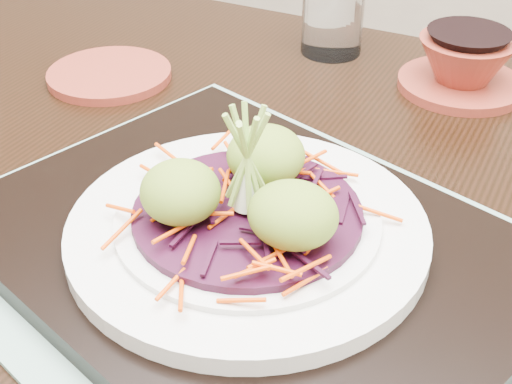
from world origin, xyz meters
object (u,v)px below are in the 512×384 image
(water_glass, at_px, (333,10))
(terracotta_bowl_set, at_px, (464,67))
(serving_tray, at_px, (248,247))
(white_plate, at_px, (248,228))
(terracotta_side_plate, at_px, (109,75))
(dining_table, at_px, (317,304))

(water_glass, distance_m, terracotta_bowl_set, 0.18)
(serving_tray, xyz_separation_m, terracotta_bowl_set, (0.13, 0.37, 0.01))
(white_plate, xyz_separation_m, water_glass, (-0.04, 0.43, 0.02))
(serving_tray, distance_m, terracotta_side_plate, 0.38)
(terracotta_side_plate, xyz_separation_m, water_glass, (0.23, 0.16, 0.05))
(terracotta_bowl_set, bearing_deg, dining_table, -106.63)
(white_plate, bearing_deg, serving_tray, 180.00)
(serving_tray, bearing_deg, dining_table, 87.87)
(dining_table, xyz_separation_m, terracotta_bowl_set, (0.09, 0.29, 0.13))
(serving_tray, relative_size, white_plate, 1.54)
(dining_table, bearing_deg, terracotta_side_plate, 157.36)
(dining_table, xyz_separation_m, white_plate, (-0.04, -0.08, 0.14))
(serving_tray, bearing_deg, terracotta_side_plate, 160.84)
(terracotta_bowl_set, bearing_deg, water_glass, 162.32)
(white_plate, relative_size, water_glass, 2.56)
(white_plate, bearing_deg, terracotta_side_plate, 135.68)
(water_glass, bearing_deg, dining_table, -76.89)
(terracotta_bowl_set, bearing_deg, white_plate, -109.05)
(terracotta_side_plate, bearing_deg, white_plate, -44.32)
(serving_tray, height_order, water_glass, water_glass)
(white_plate, bearing_deg, terracotta_bowl_set, 70.95)
(white_plate, distance_m, water_glass, 0.43)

